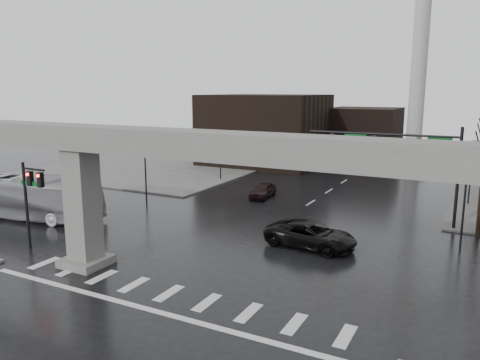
% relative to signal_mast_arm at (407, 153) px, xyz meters
% --- Properties ---
extents(ground, '(160.00, 160.00, 0.00)m').
position_rel_signal_mast_arm_xyz_m(ground, '(-8.99, -18.80, -5.83)').
color(ground, black).
rests_on(ground, ground).
extents(sidewalk_nw, '(28.00, 36.00, 0.15)m').
position_rel_signal_mast_arm_xyz_m(sidewalk_nw, '(-34.99, 17.20, -5.75)').
color(sidewalk_nw, slate).
rests_on(sidewalk_nw, ground).
extents(elevated_guideway, '(48.00, 2.60, 8.70)m').
position_rel_signal_mast_arm_xyz_m(elevated_guideway, '(-7.73, -18.80, 1.05)').
color(elevated_guideway, gray).
rests_on(elevated_guideway, ground).
extents(building_far_left, '(16.00, 14.00, 10.00)m').
position_rel_signal_mast_arm_xyz_m(building_far_left, '(-22.99, 23.20, -0.83)').
color(building_far_left, black).
rests_on(building_far_left, ground).
extents(building_far_mid, '(10.00, 10.00, 8.00)m').
position_rel_signal_mast_arm_xyz_m(building_far_mid, '(-10.99, 33.20, -1.83)').
color(building_far_mid, black).
rests_on(building_far_mid, ground).
extents(smokestack, '(3.60, 3.60, 30.00)m').
position_rel_signal_mast_arm_xyz_m(smokestack, '(-2.99, 27.20, 7.52)').
color(smokestack, beige).
rests_on(smokestack, ground).
extents(signal_mast_arm, '(12.12, 0.43, 8.00)m').
position_rel_signal_mast_arm_xyz_m(signal_mast_arm, '(0.00, 0.00, 0.00)').
color(signal_mast_arm, black).
rests_on(signal_mast_arm, ground).
extents(signal_left_pole, '(2.30, 0.30, 6.00)m').
position_rel_signal_mast_arm_xyz_m(signal_left_pole, '(-21.24, -18.30, -1.76)').
color(signal_left_pole, black).
rests_on(signal_left_pole, ground).
extents(lamp_right_0, '(1.22, 0.32, 5.11)m').
position_rel_signal_mast_arm_xyz_m(lamp_right_0, '(4.51, -4.80, -2.36)').
color(lamp_right_0, black).
rests_on(lamp_right_0, ground).
extents(lamp_right_1, '(1.22, 0.32, 5.11)m').
position_rel_signal_mast_arm_xyz_m(lamp_right_1, '(4.51, 9.20, -2.36)').
color(lamp_right_1, black).
rests_on(lamp_right_1, ground).
extents(lamp_right_2, '(1.22, 0.32, 5.11)m').
position_rel_signal_mast_arm_xyz_m(lamp_right_2, '(4.51, 23.20, -2.36)').
color(lamp_right_2, black).
rests_on(lamp_right_2, ground).
extents(lamp_left_0, '(1.22, 0.32, 5.11)m').
position_rel_signal_mast_arm_xyz_m(lamp_left_0, '(-22.49, -4.80, -2.36)').
color(lamp_left_0, black).
rests_on(lamp_left_0, ground).
extents(lamp_left_1, '(1.22, 0.32, 5.11)m').
position_rel_signal_mast_arm_xyz_m(lamp_left_1, '(-22.49, 9.20, -2.36)').
color(lamp_left_1, black).
rests_on(lamp_left_1, ground).
extents(lamp_left_2, '(1.22, 0.32, 5.11)m').
position_rel_signal_mast_arm_xyz_m(lamp_left_2, '(-22.49, 23.20, -2.36)').
color(lamp_left_2, black).
rests_on(lamp_left_2, ground).
extents(pickup_truck, '(6.61, 3.55, 1.76)m').
position_rel_signal_mast_arm_xyz_m(pickup_truck, '(-4.73, -9.15, -4.95)').
color(pickup_truck, black).
rests_on(pickup_truck, ground).
extents(city_bus, '(13.44, 4.84, 3.66)m').
position_rel_signal_mast_arm_xyz_m(city_bus, '(-28.24, -13.07, -4.00)').
color(city_bus, '#B0B0B5').
rests_on(city_bus, ground).
extents(far_car, '(2.07, 4.46, 1.48)m').
position_rel_signal_mast_arm_xyz_m(far_car, '(-14.06, 3.14, -5.09)').
color(far_car, black).
rests_on(far_car, ground).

